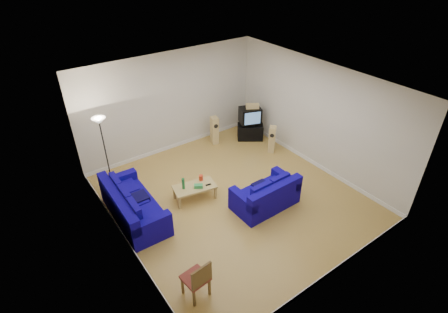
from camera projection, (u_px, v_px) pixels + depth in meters
room at (233, 149)px, 8.66m from camera, size 6.01×6.51×3.21m
sofa_three_seat at (132, 208)px, 8.63m from camera, size 1.02×2.29×0.88m
sofa_loveseat at (266, 196)px, 9.01m from camera, size 1.69×0.96×0.84m
coffee_table at (195, 188)px, 9.26m from camera, size 1.20×0.76×0.40m
bottle at (183, 184)px, 9.07m from camera, size 0.08×0.08×0.32m
tissue_box at (198, 186)px, 9.16m from camera, size 0.26×0.22×0.09m
red_canister at (201, 178)px, 9.42m from camera, size 0.14×0.14×0.15m
remote at (208, 185)px, 9.28m from camera, size 0.15×0.07×0.02m
tv_stand at (250, 132)px, 12.06m from camera, size 0.98×0.88×0.53m
av_receiver at (250, 123)px, 11.93m from camera, size 0.49×0.50×0.09m
television at (250, 115)px, 11.76m from camera, size 0.82×0.71×0.53m
centre_speaker at (252, 106)px, 11.55m from camera, size 0.46×0.37×0.15m
speaker_left at (215, 130)px, 11.70m from camera, size 0.28×0.33×0.95m
speaker_right at (272, 139)px, 11.25m from camera, size 0.33×0.33×0.89m
floor_lamp at (101, 131)px, 9.03m from camera, size 0.36×0.36×2.10m
dining_chair at (198, 278)px, 6.61m from camera, size 0.50×0.50×0.96m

